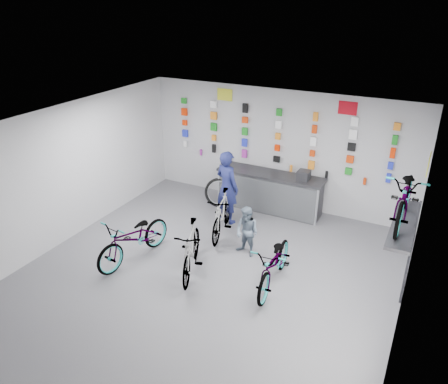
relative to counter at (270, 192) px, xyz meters
The scene contains 21 objects.
floor 3.57m from the counter, 90.00° to the right, with size 8.00×8.00×0.00m, color #4D4D52.
ceiling 4.34m from the counter, 90.00° to the right, with size 8.00×8.00×0.00m, color white.
wall_back 1.11m from the counter, 90.00° to the left, with size 7.00×7.00×0.00m, color silver.
wall_front 7.61m from the counter, 90.00° to the right, with size 7.00×7.00×0.00m, color silver.
wall_left 5.08m from the counter, 134.67° to the right, with size 8.00×8.00×0.00m, color silver.
wall_right 5.08m from the counter, 45.33° to the right, with size 8.00×8.00×0.00m, color silver.
counter is the anchor object (origin of this frame).
merch_wall 1.39m from the counter, 85.58° to the left, with size 5.55×0.08×1.57m.
wall_bracket 4.18m from the counter, 35.12° to the right, with size 0.39×1.90×2.00m.
sign_left 2.73m from the counter, 163.67° to the left, with size 0.42×0.02×0.30m, color yellow.
sign_right 2.78m from the counter, 15.36° to the left, with size 0.42×0.02×0.30m, color red.
sign_side 4.72m from the counter, 33.92° to the right, with size 0.02×0.40×0.30m, color yellow.
bike_left 3.77m from the counter, 115.45° to the right, with size 0.67×1.91×1.01m, color gray.
bike_center 3.27m from the counter, 96.17° to the right, with size 0.48×1.72×1.03m, color gray.
bike_right 3.18m from the counter, 66.52° to the right, with size 0.64×1.82×0.96m, color gray.
bike_service 1.72m from the counter, 107.04° to the right, with size 0.48×1.70×1.02m, color gray.
bike_wall 4.30m from the counter, 35.76° to the right, with size 0.63×1.80×0.95m, color gray.
clerk 1.30m from the counter, 123.65° to the right, with size 0.65×0.43×1.79m, color #171C4D.
customer 2.21m from the counter, 80.64° to the right, with size 0.53×0.42×1.10m, color slate.
spare_wheel 1.31m from the counter, 163.49° to the right, with size 0.82×0.49×0.76m.
register 1.04m from the counter, ahead, with size 0.28×0.30×0.22m, color black.
Camera 1 is at (3.54, -5.89, 5.09)m, focal length 35.00 mm.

